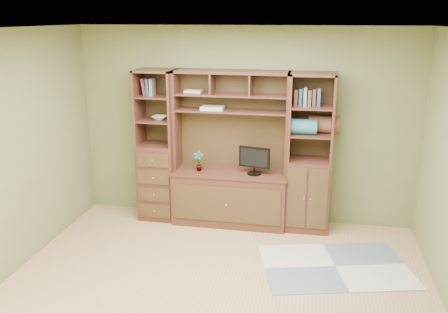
% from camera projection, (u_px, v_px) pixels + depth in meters
% --- Properties ---
extents(room, '(4.60, 4.10, 2.64)m').
position_uv_depth(room, '(213.00, 173.00, 4.44)').
color(room, tan).
rests_on(room, ground).
extents(center_hutch, '(1.54, 0.53, 2.05)m').
position_uv_depth(center_hutch, '(230.00, 150.00, 6.18)').
color(center_hutch, '#4A2419').
rests_on(center_hutch, ground).
extents(left_tower, '(0.50, 0.45, 2.05)m').
position_uv_depth(left_tower, '(158.00, 146.00, 6.40)').
color(left_tower, '#4A2419').
rests_on(left_tower, ground).
extents(right_tower, '(0.55, 0.45, 2.05)m').
position_uv_depth(right_tower, '(310.00, 154.00, 6.03)').
color(right_tower, '#4A2419').
rests_on(right_tower, ground).
extents(rug, '(1.82, 1.44, 0.01)m').
position_uv_depth(rug, '(335.00, 266.00, 5.33)').
color(rug, '#9AA09F').
rests_on(rug, ground).
extents(monitor, '(0.44, 0.26, 0.50)m').
position_uv_depth(monitor, '(254.00, 156.00, 6.10)').
color(monitor, black).
rests_on(monitor, center_hutch).
extents(orchid, '(0.14, 0.10, 0.27)m').
position_uv_depth(orchid, '(199.00, 161.00, 6.27)').
color(orchid, '#9C4A35').
rests_on(orchid, center_hutch).
extents(magazines, '(0.29, 0.21, 0.04)m').
position_uv_depth(magazines, '(213.00, 108.00, 6.16)').
color(magazines, beige).
rests_on(magazines, center_hutch).
extents(bowl, '(0.20, 0.20, 0.05)m').
position_uv_depth(bowl, '(160.00, 118.00, 6.28)').
color(bowl, beige).
rests_on(bowl, left_tower).
extents(blanket_teal, '(0.33, 0.19, 0.19)m').
position_uv_depth(blanket_teal, '(303.00, 127.00, 5.90)').
color(blanket_teal, '#2A626F').
rests_on(blanket_teal, right_tower).
extents(blanket_red, '(0.39, 0.21, 0.21)m').
position_uv_depth(blanket_red, '(324.00, 124.00, 5.97)').
color(blanket_red, brown).
rests_on(blanket_red, right_tower).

